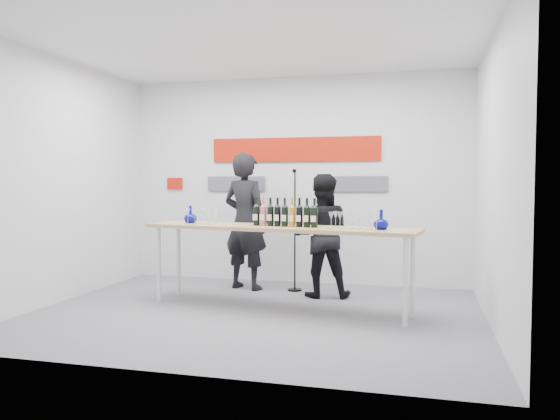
{
  "coord_description": "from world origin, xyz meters",
  "views": [
    {
      "loc": [
        1.79,
        -5.8,
        1.48
      ],
      "look_at": [
        0.2,
        0.37,
        1.15
      ],
      "focal_mm": 35.0,
      "sensor_mm": 36.0,
      "label": 1
    }
  ],
  "objects_px": {
    "presenter_right": "(321,236)",
    "mic_stand": "(295,254)",
    "tasting_table": "(278,232)",
    "presenter_left": "(246,221)"
  },
  "relations": [
    {
      "from": "tasting_table",
      "to": "presenter_right",
      "type": "xyz_separation_m",
      "value": [
        0.37,
        0.81,
        -0.11
      ]
    },
    {
      "from": "presenter_left",
      "to": "mic_stand",
      "type": "xyz_separation_m",
      "value": [
        0.69,
        0.04,
        -0.43
      ]
    },
    {
      "from": "mic_stand",
      "to": "tasting_table",
      "type": "bearing_deg",
      "value": -62.54
    },
    {
      "from": "tasting_table",
      "to": "mic_stand",
      "type": "xyz_separation_m",
      "value": [
        -0.05,
        1.1,
        -0.39
      ]
    },
    {
      "from": "presenter_right",
      "to": "presenter_left",
      "type": "bearing_deg",
      "value": -23.45
    },
    {
      "from": "tasting_table",
      "to": "presenter_right",
      "type": "relative_size",
      "value": 2.08
    },
    {
      "from": "presenter_right",
      "to": "tasting_table",
      "type": "bearing_deg",
      "value": 54.57
    },
    {
      "from": "presenter_right",
      "to": "mic_stand",
      "type": "distance_m",
      "value": 0.58
    },
    {
      "from": "tasting_table",
      "to": "mic_stand",
      "type": "relative_size",
      "value": 1.99
    },
    {
      "from": "presenter_left",
      "to": "presenter_right",
      "type": "distance_m",
      "value": 1.14
    }
  ]
}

